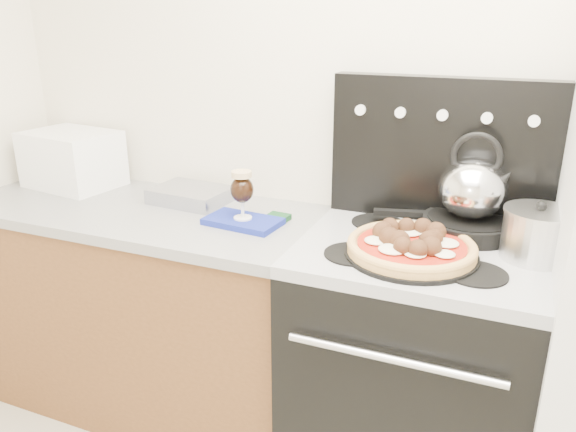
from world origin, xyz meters
The scene contains 15 objects.
room_shell centered at (0.00, 0.29, 1.25)m, with size 3.52×3.01×2.52m.
base_cabinet centered at (-1.02, 1.20, 0.43)m, with size 1.45×0.60×0.86m, color brown.
countertop centered at (-1.02, 1.20, 0.88)m, with size 1.48×0.63×0.04m, color gray.
stove_body centered at (0.08, 1.18, 0.44)m, with size 0.76×0.65×0.88m, color black.
cooktop centered at (0.08, 1.18, 0.90)m, with size 0.76×0.65×0.04m, color #ADADB2.
backguard centered at (0.08, 1.45, 1.17)m, with size 0.76×0.08×0.50m, color black.
toaster_oven centered at (-1.46, 1.33, 1.02)m, with size 0.38×0.28×0.24m, color white.
foil_sheet centered at (-0.87, 1.33, 0.93)m, with size 0.30×0.22×0.06m, color silver.
oven_mitt centered at (-0.56, 1.18, 0.91)m, with size 0.27×0.15×0.02m, color navy.
beer_glass centered at (-0.56, 1.18, 1.01)m, with size 0.08×0.08×0.18m, color black, non-canonical shape.
pizza_pan centered at (0.07, 1.08, 0.93)m, with size 0.40×0.40×0.01m, color black.
pizza centered at (0.07, 1.08, 0.96)m, with size 0.39×0.39×0.06m, color #EEB251, non-canonical shape.
skillet centered at (0.21, 1.34, 0.95)m, with size 0.30×0.30×0.05m, color black.
tea_kettle centered at (0.21, 1.34, 1.10)m, with size 0.22×0.22×0.24m, color white, non-canonical shape.
stock_pot centered at (0.41, 1.21, 0.99)m, with size 0.20×0.20×0.14m, color silver.
Camera 1 is at (0.32, -0.51, 1.62)m, focal length 35.00 mm.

